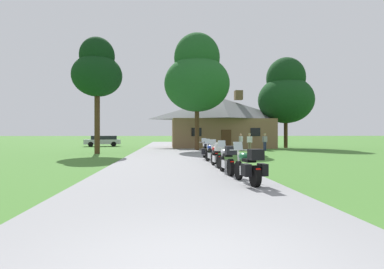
{
  "coord_description": "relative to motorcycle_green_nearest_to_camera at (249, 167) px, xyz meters",
  "views": [
    {
      "loc": [
        -0.33,
        -3.34,
        1.62
      ],
      "look_at": [
        1.86,
        23.32,
        1.59
      ],
      "focal_mm": 28.26,
      "sensor_mm": 36.0,
      "label": 1
    }
  ],
  "objects": [
    {
      "name": "bystander_white_shirt_by_tree",
      "position": [
        5.06,
        18.16,
        0.34
      ],
      "size": [
        0.41,
        0.42,
        1.69
      ],
      "rotation": [
        0.0,
        0.0,
        5.47
      ],
      "color": "#75664C",
      "rests_on": "ground"
    },
    {
      "name": "motorcycle_silver_second_in_row",
      "position": [
        -0.21,
        2.44,
        0.01
      ],
      "size": [
        0.66,
        2.08,
        1.3
      ],
      "rotation": [
        0.0,
        0.0,
        0.04
      ],
      "color": "black",
      "rests_on": "asphalt_driveway"
    },
    {
      "name": "bystander_gray_shirt_near_lodge",
      "position": [
        6.97,
        19.57,
        0.34
      ],
      "size": [
        0.53,
        0.32,
        1.69
      ],
      "rotation": [
        0.0,
        0.0,
        0.3
      ],
      "color": "navy",
      "rests_on": "ground"
    },
    {
      "name": "bystander_white_shirt_beside_signpost",
      "position": [
        4.7,
        20.02,
        0.32
      ],
      "size": [
        0.33,
        0.52,
        1.67
      ],
      "rotation": [
        0.0,
        0.0,
        5.06
      ],
      "color": "black",
      "rests_on": "ground"
    },
    {
      "name": "motorcycle_blue_fourth_in_row",
      "position": [
        -0.1,
        7.14,
        0.01
      ],
      "size": [
        0.78,
        2.07,
        1.3
      ],
      "rotation": [
        0.0,
        0.0,
        0.16
      ],
      "color": "black",
      "rests_on": "asphalt_driveway"
    },
    {
      "name": "tree_right_of_lodge",
      "position": [
        11.36,
        25.23,
        5.79
      ],
      "size": [
        6.43,
        6.43,
        10.62
      ],
      "color": "#422D19",
      "rests_on": "ground"
    },
    {
      "name": "asphalt_driveway",
      "position": [
        -2.21,
        12.12,
        -0.58
      ],
      "size": [
        6.4,
        80.0,
        0.06
      ],
      "primitive_type": "cube",
      "color": "gray",
      "rests_on": "ground"
    },
    {
      "name": "motorcycle_white_farthest_in_row",
      "position": [
        -0.09,
        9.69,
        0.0
      ],
      "size": [
        0.73,
        2.08,
        1.3
      ],
      "rotation": [
        0.0,
        0.0,
        0.02
      ],
      "color": "black",
      "rests_on": "asphalt_driveway"
    },
    {
      "name": "tree_left_near",
      "position": [
        -8.32,
        16.27,
        6.3
      ],
      "size": [
        4.08,
        4.08,
        9.63
      ],
      "color": "#422D19",
      "rests_on": "ground"
    },
    {
      "name": "parked_silver_suv_far_left",
      "position": [
        -11.02,
        31.32,
        0.17
      ],
      "size": [
        4.9,
        2.85,
        1.4
      ],
      "rotation": [
        0.0,
        0.0,
        1.8
      ],
      "color": "#ADAFB7",
      "rests_on": "ground"
    },
    {
      "name": "tree_by_lodge_front",
      "position": [
        0.38,
        20.42,
        6.73
      ],
      "size": [
        6.45,
        6.45,
        11.57
      ],
      "color": "#422D19",
      "rests_on": "ground"
    },
    {
      "name": "motorcycle_red_third_in_row",
      "position": [
        -0.2,
        4.95,
        0.01
      ],
      "size": [
        0.66,
        2.08,
        1.3
      ],
      "rotation": [
        0.0,
        0.0,
        0.04
      ],
      "color": "black",
      "rests_on": "asphalt_driveway"
    },
    {
      "name": "ground_plane",
      "position": [
        -2.21,
        14.12,
        -0.61
      ],
      "size": [
        500.0,
        500.0,
        0.0
      ],
      "primitive_type": "plane",
      "color": "#42752D"
    },
    {
      "name": "stone_lodge",
      "position": [
        3.87,
        26.28,
        2.45
      ],
      "size": [
        12.3,
        6.38,
        6.83
      ],
      "color": "brown",
      "rests_on": "ground"
    },
    {
      "name": "motorcycle_green_nearest_to_camera",
      "position": [
        0.0,
        0.0,
        0.0
      ],
      "size": [
        0.85,
        2.08,
        1.3
      ],
      "rotation": [
        0.0,
        0.0,
        0.11
      ],
      "color": "black",
      "rests_on": "asphalt_driveway"
    }
  ]
}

